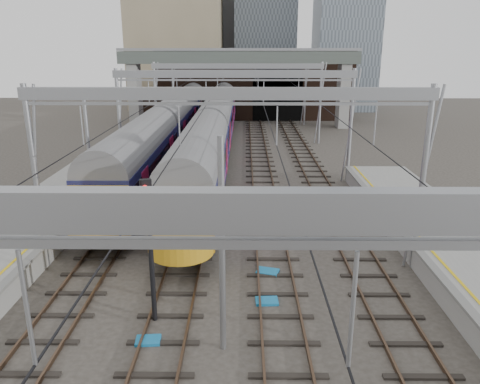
{
  "coord_description": "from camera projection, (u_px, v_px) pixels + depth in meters",
  "views": [
    {
      "loc": [
        0.67,
        -11.03,
        9.39
      ],
      "look_at": [
        0.46,
        11.43,
        2.4
      ],
      "focal_mm": 35.0,
      "sensor_mm": 36.0,
      "label": 1
    }
  ],
  "objects": [
    {
      "name": "tracks",
      "position": [
        233.0,
        212.0,
        27.65
      ],
      "size": [
        14.4,
        80.0,
        0.22
      ],
      "color": "#4C3828",
      "rests_on": "ground"
    },
    {
      "name": "overhead_line",
      "position": [
        235.0,
        90.0,
        31.89
      ],
      "size": [
        16.8,
        80.0,
        8.0
      ],
      "color": "gray",
      "rests_on": "ground"
    },
    {
      "name": "retaining_wall",
      "position": [
        250.0,
        87.0,
        61.62
      ],
      "size": [
        28.0,
        2.75,
        9.0
      ],
      "color": "black",
      "rests_on": "ground"
    },
    {
      "name": "overbridge",
      "position": [
        239.0,
        66.0,
        55.09
      ],
      "size": [
        28.0,
        3.0,
        9.25
      ],
      "color": "gray",
      "rests_on": "ground"
    },
    {
      "name": "train_main",
      "position": [
        220.0,
        111.0,
        51.88
      ],
      "size": [
        2.94,
        68.0,
        5.01
      ],
      "color": "black",
      "rests_on": "ground"
    },
    {
      "name": "train_second",
      "position": [
        186.0,
        110.0,
        53.12
      ],
      "size": [
        2.91,
        67.19,
        4.97
      ],
      "color": "black",
      "rests_on": "ground"
    },
    {
      "name": "signal_near_left",
      "position": [
        149.0,
        235.0,
        15.79
      ],
      "size": [
        0.42,
        0.48,
        5.31
      ],
      "rotation": [
        0.0,
        0.0,
        0.37
      ],
      "color": "black",
      "rests_on": "ground"
    },
    {
      "name": "equip_cover_a",
      "position": [
        148.0,
        340.0,
        15.55
      ],
      "size": [
        0.86,
        0.64,
        0.1
      ],
      "primitive_type": "cube",
      "rotation": [
        0.0,
        0.0,
        0.07
      ],
      "color": "#166FA8",
      "rests_on": "ground"
    },
    {
      "name": "equip_cover_b",
      "position": [
        267.0,
        301.0,
        17.96
      ],
      "size": [
        0.89,
        0.65,
        0.1
      ],
      "primitive_type": "cube",
      "rotation": [
        0.0,
        0.0,
        0.05
      ],
      "color": "#166FA8",
      "rests_on": "ground"
    },
    {
      "name": "equip_cover_c",
      "position": [
        268.0,
        272.0,
        20.3
      ],
      "size": [
        1.08,
        0.89,
        0.11
      ],
      "primitive_type": "cube",
      "rotation": [
        0.0,
        0.0,
        -0.28
      ],
      "color": "#166FA8",
      "rests_on": "ground"
    }
  ]
}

